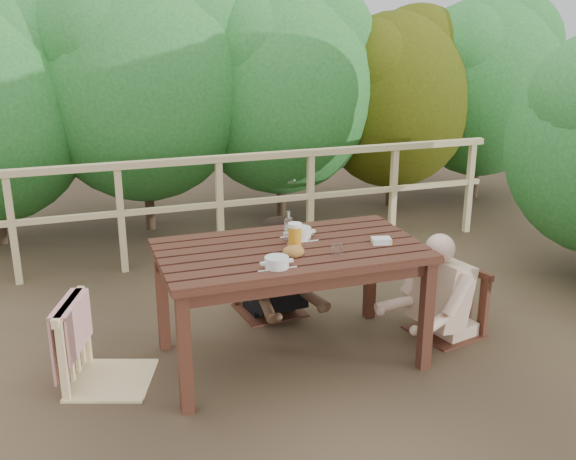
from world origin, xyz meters
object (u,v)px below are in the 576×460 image
object	(u,v)px
bread_roll	(293,252)
tumbler	(337,251)
diner_right	(454,250)
bottle	(288,228)
soup_near	(277,263)
butter_tub	(381,242)
soup_far	(300,234)
beer_glass	(295,236)
woman	(268,236)
chair_right	(449,275)
chair_far	(269,254)
chair_left	(105,307)
table	(290,305)

from	to	relation	value
bread_roll	tumbler	bearing A→B (deg)	-16.39
diner_right	tumbler	bearing A→B (deg)	89.74
bottle	tumbler	xyz separation A→B (m)	(0.20, -0.34, -0.07)
soup_near	butter_tub	size ratio (longest dim) A/B	1.95
soup_far	butter_tub	size ratio (longest dim) A/B	2.12
soup_far	beer_glass	xyz separation A→B (m)	(-0.09, -0.16, 0.04)
woman	soup_far	world-z (taller)	woman
soup_far	butter_tub	distance (m)	0.54
chair_right	soup_near	world-z (taller)	chair_right
chair_far	bread_roll	distance (m)	0.99
bottle	beer_glass	bearing A→B (deg)	-85.89
chair_left	tumbler	distance (m)	1.47
beer_glass	soup_far	bearing A→B (deg)	60.32
diner_right	bread_roll	xyz separation A→B (m)	(-1.26, -0.14, 0.18)
soup_far	bread_roll	world-z (taller)	soup_far
diner_right	bottle	bearing A→B (deg)	71.81
bread_roll	beer_glass	world-z (taller)	beer_glass
bread_roll	bottle	bearing A→B (deg)	77.88
table	chair_right	size ratio (longest dim) A/B	1.85
chair_far	soup_near	xyz separation A→B (m)	(-0.29, -1.08, 0.35)
soup_near	tumbler	xyz separation A→B (m)	(0.42, 0.08, 0.00)
chair_far	diner_right	distance (m)	1.38
table	soup_far	distance (m)	0.48
chair_left	soup_far	world-z (taller)	chair_left
butter_tub	beer_glass	bearing A→B (deg)	-179.11
table	woman	distance (m)	0.81
soup_near	bread_roll	xyz separation A→B (m)	(0.16, 0.16, 0.00)
diner_right	tumbler	world-z (taller)	diner_right
woman	soup_far	xyz separation A→B (m)	(0.03, -0.63, 0.21)
diner_right	butter_tub	xyz separation A→B (m)	(-0.64, -0.11, 0.17)
bottle	butter_tub	distance (m)	0.61
chair_far	chair_right	xyz separation A→B (m)	(1.10, -0.77, -0.02)
chair_right	butter_tub	distance (m)	0.71
chair_left	bread_roll	world-z (taller)	chair_left
woman	butter_tub	distance (m)	1.05
soup_near	beer_glass	distance (m)	0.39
bread_roll	beer_glass	bearing A→B (deg)	67.44
chair_left	butter_tub	xyz separation A→B (m)	(1.76, -0.21, 0.29)
chair_right	chair_far	bearing A→B (deg)	-137.69
chair_left	chair_right	world-z (taller)	chair_left
chair_left	beer_glass	bearing A→B (deg)	-74.95
woman	bread_roll	world-z (taller)	woman
woman	bread_roll	distance (m)	0.97
diner_right	butter_tub	bearing A→B (deg)	87.55
table	soup_near	world-z (taller)	soup_near
beer_glass	butter_tub	world-z (taller)	beer_glass
woman	diner_right	world-z (taller)	diner_right
chair_far	butter_tub	distance (m)	1.07
bottle	tumbler	bearing A→B (deg)	-58.71
diner_right	soup_near	distance (m)	1.46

